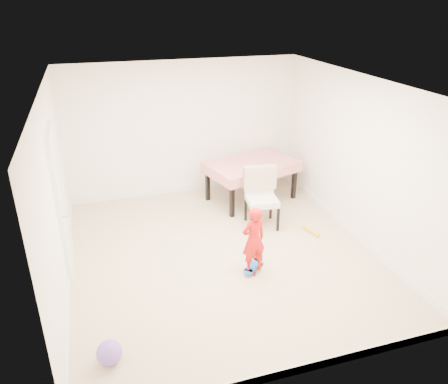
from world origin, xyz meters
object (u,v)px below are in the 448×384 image
object	(u,v)px
dining_table	(251,181)
skateboard	(253,267)
dining_chair	(262,199)
child	(254,242)
balloon	(109,353)

from	to	relation	value
dining_table	skateboard	xyz separation A→B (m)	(-0.80, -2.27, -0.35)
dining_table	dining_chair	distance (m)	1.09
dining_table	child	world-z (taller)	child
child	balloon	xyz separation A→B (m)	(-2.09, -1.14, -0.36)
child	dining_table	bearing A→B (deg)	-119.17
dining_chair	balloon	world-z (taller)	dining_chair
dining_table	balloon	size ratio (longest dim) A/B	5.88
skateboard	balloon	world-z (taller)	balloon
dining_chair	dining_table	bearing A→B (deg)	86.57
dining_chair	balloon	size ratio (longest dim) A/B	3.66
child	skateboard	bearing A→B (deg)	-130.06
child	balloon	size ratio (longest dim) A/B	3.58
dining_table	dining_chair	size ratio (longest dim) A/B	1.61
dining_table	dining_chair	bearing A→B (deg)	-116.49
skateboard	balloon	xyz separation A→B (m)	(-2.12, -1.20, 0.10)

